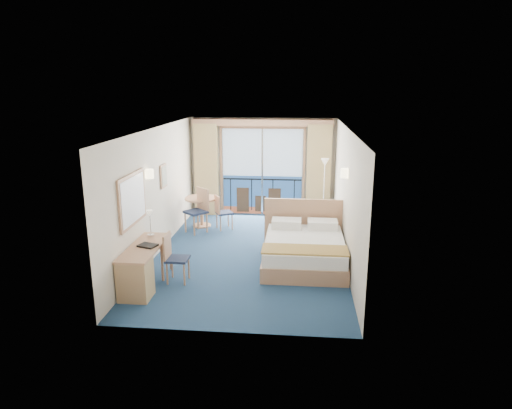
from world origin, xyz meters
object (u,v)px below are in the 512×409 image
floor_lamp (325,174)px  table_chair_b (199,208)px  round_table (201,204)px  desk_chair (173,255)px  table_chair_a (221,210)px  armchair (323,215)px  desk (138,273)px  bed (304,249)px  nightstand (329,230)px

floor_lamp → table_chair_b: size_ratio=1.54×
round_table → table_chair_b: table_chair_b is taller
desk_chair → table_chair_a: desk_chair is taller
armchair → desk: size_ratio=0.43×
bed → nightstand: 1.48m
nightstand → round_table: size_ratio=0.72×
nightstand → armchair: bearing=94.8°
bed → table_chair_b: bed is taller
table_chair_b → desk: bearing=-52.3°
bed → table_chair_a: size_ratio=2.38×
desk → floor_lamp: bearing=55.2°
armchair → desk: (-3.37, -4.27, 0.10)m
armchair → table_chair_b: bearing=-18.3°
nightstand → round_table: round_table is taller
desk → round_table: bearing=86.5°
bed → armchair: (0.48, 2.53, -0.00)m
nightstand → desk_chair: desk_chair is taller
desk → desk_chair: bearing=53.8°
desk → round_table: size_ratio=1.89×
nightstand → armchair: size_ratio=0.88×
desk → table_chair_b: (0.29, 3.61, 0.20)m
desk → round_table: round_table is taller
floor_lamp → table_chair_a: size_ratio=1.90×
nightstand → round_table: 3.37m
nightstand → desk: desk is taller
desk_chair → table_chair_b: bearing=4.5°
floor_lamp → desk_chair: 5.25m
bed → round_table: bearing=138.4°
round_table → table_chair_a: bearing=-22.1°
bed → desk: size_ratio=1.33×
nightstand → desk_chair: size_ratio=0.66×
nightstand → floor_lamp: 2.05m
bed → desk: bed is taller
armchair → desk: bearing=21.4°
nightstand → table_chair_b: bearing=170.8°
bed → floor_lamp: 3.35m
table_chair_a → nightstand: bearing=-133.5°
floor_lamp → table_chair_a: 2.91m
nightstand → round_table: (-3.21, 0.98, 0.27)m
table_chair_b → nightstand: bearing=33.1°
armchair → round_table: 3.13m
table_chair_a → table_chair_b: size_ratio=0.81×
bed → desk: (-2.88, -1.74, 0.10)m
armchair → desk_chair: (-2.91, -3.65, 0.21)m
floor_lamp → round_table: (-3.16, -0.82, -0.70)m
floor_lamp → desk_chair: (-2.95, -4.28, -0.76)m
armchair → floor_lamp: floor_lamp is taller
floor_lamp → table_chair_b: bearing=-157.6°
floor_lamp → round_table: bearing=-165.4°
armchair → round_table: round_table is taller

